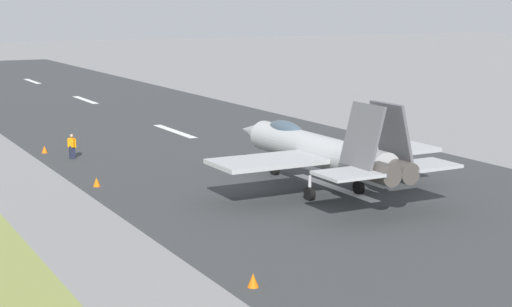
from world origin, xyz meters
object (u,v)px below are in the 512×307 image
crew_person (72,147)px  marker_cone_mid (97,182)px  fighter_jet (318,149)px  marker_cone_near (253,280)px  marker_cone_far (44,149)px

crew_person → marker_cone_mid: size_ratio=3.13×
fighter_jet → crew_person: fighter_jet is taller
fighter_jet → marker_cone_near: size_ratio=30.81×
marker_cone_mid → marker_cone_far: (12.22, 0.00, 0.00)m
crew_person → marker_cone_mid: (-9.16, 1.14, -0.58)m
marker_cone_near → marker_cone_far: 31.46m
crew_person → marker_cone_mid: 9.25m
fighter_jet → marker_cone_near: 16.44m
fighter_jet → marker_cone_mid: fighter_jet is taller
fighter_jet → marker_cone_far: bearing=29.2°
fighter_jet → crew_person: bearing=30.7°
crew_person → marker_cone_mid: crew_person is taller
marker_cone_near → marker_cone_far: same height
crew_person → marker_cone_far: 3.33m
marker_cone_near → marker_cone_mid: size_ratio=1.00×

